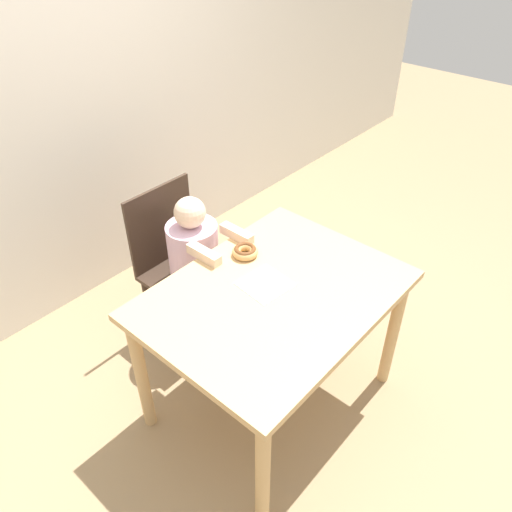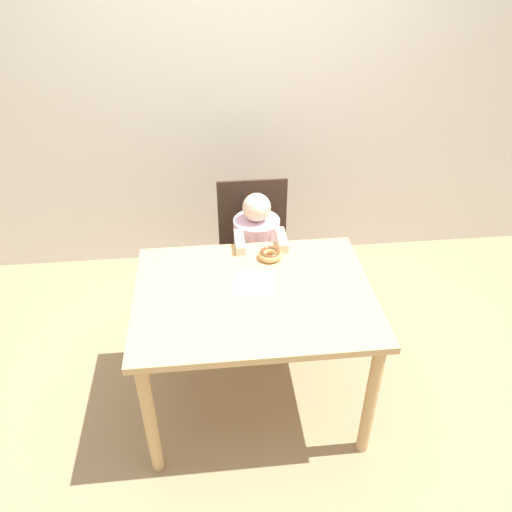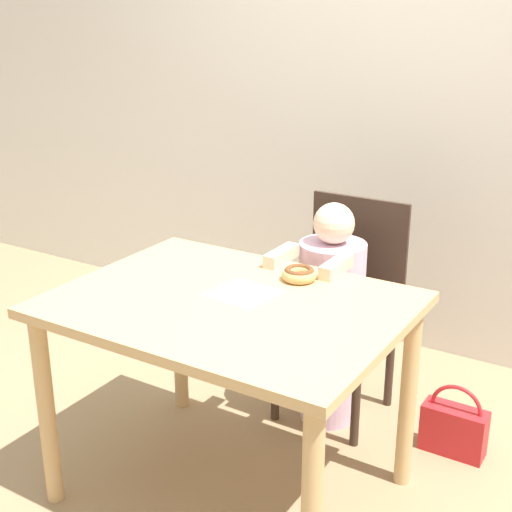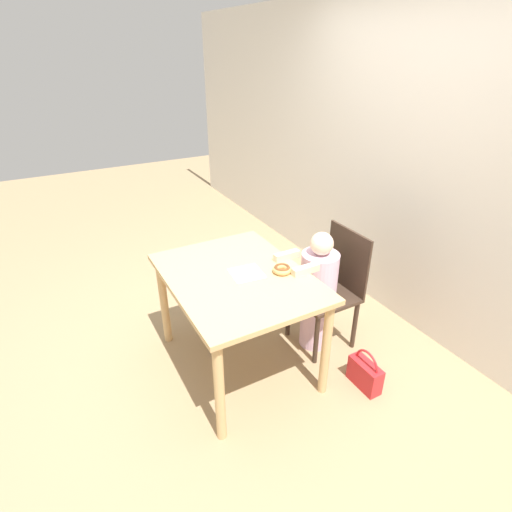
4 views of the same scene
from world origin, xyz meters
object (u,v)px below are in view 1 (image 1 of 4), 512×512
(child_figure, at_px, (196,275))
(donut, at_px, (245,251))
(chair, at_px, (180,265))
(handbag, at_px, (256,276))

(child_figure, bearing_deg, donut, -84.42)
(child_figure, xyz_separation_m, donut, (0.03, -0.34, 0.31))
(chair, distance_m, handbag, 0.66)
(donut, bearing_deg, child_figure, 95.58)
(child_figure, distance_m, handbag, 0.65)
(child_figure, xyz_separation_m, handbag, (0.54, 0.03, -0.36))
(chair, bearing_deg, child_figure, -90.00)
(chair, bearing_deg, handbag, -10.01)
(chair, relative_size, donut, 7.33)
(chair, relative_size, handbag, 3.08)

